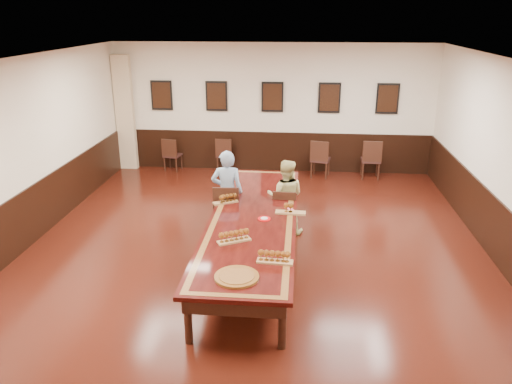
# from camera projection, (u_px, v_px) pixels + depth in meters

# --- Properties ---
(floor) EXTENTS (8.00, 10.00, 0.02)m
(floor) POSITION_uv_depth(u_px,v_px,m) (253.00, 259.00, 8.36)
(floor) COLOR black
(floor) RESTS_ON ground
(ceiling) EXTENTS (8.00, 10.00, 0.02)m
(ceiling) POSITION_uv_depth(u_px,v_px,m) (253.00, 61.00, 7.26)
(ceiling) COLOR white
(ceiling) RESTS_ON floor
(wall_back) EXTENTS (8.00, 0.02, 3.20)m
(wall_back) POSITION_uv_depth(u_px,v_px,m) (272.00, 108.00, 12.50)
(wall_back) COLOR #F4E7CC
(wall_back) RESTS_ON floor
(wall_left) EXTENTS (0.02, 10.00, 3.20)m
(wall_left) POSITION_uv_depth(u_px,v_px,m) (9.00, 160.00, 8.15)
(wall_left) COLOR #F4E7CC
(wall_left) RESTS_ON floor
(chair_man) EXTENTS (0.50, 0.53, 0.99)m
(chair_man) POSITION_uv_depth(u_px,v_px,m) (227.00, 209.00, 9.09)
(chair_man) COLOR #321916
(chair_man) RESTS_ON floor
(chair_woman) EXTENTS (0.44, 0.47, 0.90)m
(chair_woman) POSITION_uv_depth(u_px,v_px,m) (285.00, 212.00, 9.11)
(chair_woman) COLOR #321916
(chair_woman) RESTS_ON floor
(spare_chair_a) EXTENTS (0.47, 0.50, 0.86)m
(spare_chair_a) POSITION_uv_depth(u_px,v_px,m) (173.00, 154.00, 12.85)
(spare_chair_a) COLOR #321916
(spare_chair_a) RESTS_ON floor
(spare_chair_b) EXTENTS (0.42, 0.45, 0.87)m
(spare_chair_b) POSITION_uv_depth(u_px,v_px,m) (225.00, 154.00, 12.83)
(spare_chair_b) COLOR #321916
(spare_chair_b) RESTS_ON floor
(spare_chair_c) EXTENTS (0.54, 0.57, 0.95)m
(spare_chair_c) POSITION_uv_depth(u_px,v_px,m) (320.00, 158.00, 12.31)
(spare_chair_c) COLOR #321916
(spare_chair_c) RESTS_ON floor
(spare_chair_d) EXTENTS (0.47, 0.51, 0.98)m
(spare_chair_d) POSITION_uv_depth(u_px,v_px,m) (371.00, 159.00, 12.23)
(spare_chair_d) COLOR #321916
(spare_chair_d) RESTS_ON floor
(person_man) EXTENTS (0.60, 0.42, 1.58)m
(person_man) POSITION_uv_depth(u_px,v_px,m) (227.00, 192.00, 9.09)
(person_man) COLOR teal
(person_man) RESTS_ON floor
(person_woman) EXTENTS (0.72, 0.57, 1.40)m
(person_woman) POSITION_uv_depth(u_px,v_px,m) (285.00, 197.00, 9.11)
(person_woman) COLOR #D3CC84
(person_woman) RESTS_ON floor
(pink_phone) EXTENTS (0.14, 0.16, 0.01)m
(pink_phone) POSITION_uv_depth(u_px,v_px,m) (291.00, 209.00, 8.39)
(pink_phone) COLOR #F85281
(pink_phone) RESTS_ON conference_table
(curtain) EXTENTS (0.45, 0.18, 2.90)m
(curtain) POSITION_uv_depth(u_px,v_px,m) (125.00, 113.00, 12.69)
(curtain) COLOR #D0B68F
(curtain) RESTS_ON floor
(wainscoting) EXTENTS (8.00, 10.00, 1.00)m
(wainscoting) POSITION_uv_depth(u_px,v_px,m) (253.00, 231.00, 8.18)
(wainscoting) COLOR black
(wainscoting) RESTS_ON floor
(conference_table) EXTENTS (1.40, 5.00, 0.76)m
(conference_table) POSITION_uv_depth(u_px,v_px,m) (253.00, 225.00, 8.15)
(conference_table) COLOR black
(conference_table) RESTS_ON floor
(posters) EXTENTS (6.14, 0.04, 0.74)m
(posters) POSITION_uv_depth(u_px,v_px,m) (272.00, 97.00, 12.33)
(posters) COLOR black
(posters) RESTS_ON wall_back
(flight_a) EXTENTS (0.45, 0.32, 0.16)m
(flight_a) POSITION_uv_depth(u_px,v_px,m) (226.00, 199.00, 8.66)
(flight_a) COLOR olive
(flight_a) RESTS_ON conference_table
(flight_b) EXTENTS (0.50, 0.17, 0.19)m
(flight_b) POSITION_uv_depth(u_px,v_px,m) (290.00, 209.00, 8.20)
(flight_b) COLOR olive
(flight_b) RESTS_ON conference_table
(flight_c) EXTENTS (0.50, 0.36, 0.18)m
(flight_c) POSITION_uv_depth(u_px,v_px,m) (234.00, 237.00, 7.19)
(flight_c) COLOR olive
(flight_c) RESTS_ON conference_table
(flight_d) EXTENTS (0.49, 0.18, 0.18)m
(flight_d) POSITION_uv_depth(u_px,v_px,m) (275.00, 257.00, 6.59)
(flight_d) COLOR olive
(flight_d) RESTS_ON conference_table
(red_plate_grp) EXTENTS (0.21, 0.21, 0.03)m
(red_plate_grp) POSITION_uv_depth(u_px,v_px,m) (264.00, 219.00, 7.99)
(red_plate_grp) COLOR red
(red_plate_grp) RESTS_ON conference_table
(carved_platter) EXTENTS (0.70, 0.70, 0.05)m
(carved_platter) POSITION_uv_depth(u_px,v_px,m) (237.00, 277.00, 6.23)
(carved_platter) COLOR brown
(carved_platter) RESTS_ON conference_table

